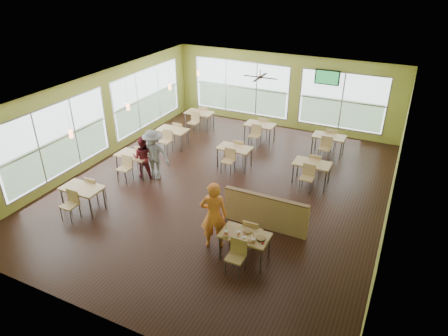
# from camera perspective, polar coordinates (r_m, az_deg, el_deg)

# --- Properties ---
(room) EXTENTS (12.00, 12.04, 3.20)m
(room) POSITION_cam_1_polar(r_m,az_deg,el_deg) (12.48, -0.01, 3.65)
(room) COLOR black
(room) RESTS_ON ground
(window_bays) EXTENTS (9.24, 10.24, 2.38)m
(window_bays) POSITION_cam_1_polar(r_m,az_deg,el_deg) (16.21, -3.80, 8.90)
(window_bays) COLOR white
(window_bays) RESTS_ON room
(main_table) EXTENTS (1.22, 1.52, 0.87)m
(main_table) POSITION_cam_1_polar(r_m,az_deg,el_deg) (9.91, 2.98, -10.02)
(main_table) COLOR tan
(main_table) RESTS_ON floor
(half_wall_divider) EXTENTS (2.40, 0.14, 1.04)m
(half_wall_divider) POSITION_cam_1_polar(r_m,az_deg,el_deg) (11.07, 5.91, -6.27)
(half_wall_divider) COLOR tan
(half_wall_divider) RESTS_ON floor
(dining_tables) EXTENTS (6.92, 8.72, 0.87)m
(dining_tables) POSITION_cam_1_polar(r_m,az_deg,el_deg) (14.70, -0.82, 3.38)
(dining_tables) COLOR tan
(dining_tables) RESTS_ON floor
(pendant_lights) EXTENTS (0.11, 7.31, 0.86)m
(pendant_lights) POSITION_cam_1_polar(r_m,az_deg,el_deg) (14.27, -10.65, 9.99)
(pendant_lights) COLOR #2D2119
(pendant_lights) RESTS_ON ceiling
(ceiling_fan) EXTENTS (1.25, 1.25, 0.29)m
(ceiling_fan) POSITION_cam_1_polar(r_m,az_deg,el_deg) (14.64, 5.20, 12.81)
(ceiling_fan) COLOR #2D2119
(ceiling_fan) RESTS_ON ceiling
(tv_backwall) EXTENTS (1.00, 0.07, 0.60)m
(tv_backwall) POSITION_cam_1_polar(r_m,az_deg,el_deg) (17.01, 14.53, 12.43)
(tv_backwall) COLOR black
(tv_backwall) RESTS_ON wall_back
(man_plaid) EXTENTS (0.82, 0.69, 1.90)m
(man_plaid) POSITION_cam_1_polar(r_m,az_deg,el_deg) (10.14, -1.48, -6.77)
(man_plaid) COLOR #FF4A1C
(man_plaid) RESTS_ON floor
(patron_maroon) EXTENTS (0.86, 0.76, 1.48)m
(patron_maroon) POSITION_cam_1_polar(r_m,az_deg,el_deg) (13.78, -11.50, 1.56)
(patron_maroon) COLOR maroon
(patron_maroon) RESTS_ON floor
(patron_grey) EXTENTS (1.25, 0.87, 1.77)m
(patron_grey) POSITION_cam_1_polar(r_m,az_deg,el_deg) (13.53, -10.05, 1.87)
(patron_grey) COLOR slate
(patron_grey) RESTS_ON floor
(cup_blue) EXTENTS (0.09, 0.09, 0.34)m
(cup_blue) POSITION_cam_1_polar(r_m,az_deg,el_deg) (9.76, 0.30, -9.24)
(cup_blue) COLOR white
(cup_blue) RESTS_ON main_table
(cup_yellow) EXTENTS (0.09, 0.09, 0.31)m
(cup_yellow) POSITION_cam_1_polar(r_m,az_deg,el_deg) (9.76, 2.07, -9.28)
(cup_yellow) COLOR white
(cup_yellow) RESTS_ON main_table
(cup_red_near) EXTENTS (0.09, 0.09, 0.33)m
(cup_red_near) POSITION_cam_1_polar(r_m,az_deg,el_deg) (9.59, 2.85, -10.08)
(cup_red_near) COLOR white
(cup_red_near) RESTS_ON main_table
(cup_red_far) EXTENTS (0.10, 0.10, 0.36)m
(cup_red_far) POSITION_cam_1_polar(r_m,az_deg,el_deg) (9.52, 4.22, -10.38)
(cup_red_far) COLOR white
(cup_red_far) RESTS_ON main_table
(food_basket) EXTENTS (0.24, 0.24, 0.05)m
(food_basket) POSITION_cam_1_polar(r_m,az_deg,el_deg) (9.68, 5.28, -10.00)
(food_basket) COLOR black
(food_basket) RESTS_ON main_table
(ketchup_cup) EXTENTS (0.06, 0.06, 0.03)m
(ketchup_cup) POSITION_cam_1_polar(r_m,az_deg,el_deg) (9.57, 5.56, -10.69)
(ketchup_cup) COLOR maroon
(ketchup_cup) RESTS_ON main_table
(wrapper_left) EXTENTS (0.19, 0.17, 0.04)m
(wrapper_left) POSITION_cam_1_polar(r_m,az_deg,el_deg) (9.75, 0.27, -9.63)
(wrapper_left) COLOR #9E7E4C
(wrapper_left) RESTS_ON main_table
(wrapper_mid) EXTENTS (0.26, 0.25, 0.05)m
(wrapper_mid) POSITION_cam_1_polar(r_m,az_deg,el_deg) (9.89, 3.42, -9.06)
(wrapper_mid) COLOR #9E7E4C
(wrapper_mid) RESTS_ON main_table
(wrapper_right) EXTENTS (0.16, 0.14, 0.04)m
(wrapper_right) POSITION_cam_1_polar(r_m,az_deg,el_deg) (9.61, 3.87, -10.37)
(wrapper_right) COLOR #9E7E4C
(wrapper_right) RESTS_ON main_table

